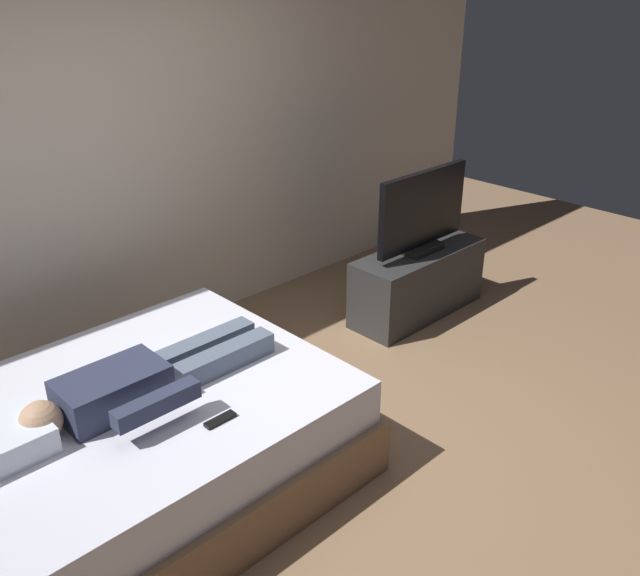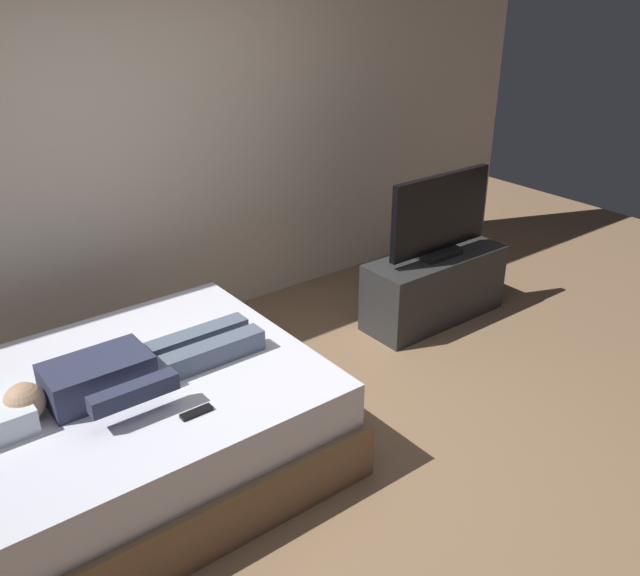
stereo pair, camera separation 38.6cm
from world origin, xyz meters
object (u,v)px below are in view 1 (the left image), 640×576
(person, at_px, (140,382))
(tv_stand, at_px, (418,282))
(bed, at_px, (138,443))
(remote, at_px, (220,420))
(tv, at_px, (422,213))

(person, height_order, tv_stand, person)
(bed, distance_m, remote, 0.56)
(tv_stand, bearing_deg, remote, -163.23)
(person, distance_m, tv, 2.45)
(tv_stand, distance_m, tv, 0.53)
(person, relative_size, tv_stand, 1.15)
(bed, xyz_separation_m, person, (0.03, -0.05, 0.36))
(tv, bearing_deg, person, -173.39)
(remote, height_order, tv_stand, remote)
(person, relative_size, tv, 1.43)
(tv_stand, relative_size, tv, 1.25)
(bed, height_order, remote, remote)
(person, bearing_deg, remote, -69.53)
(person, bearing_deg, tv, 6.61)
(person, height_order, tv, tv)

